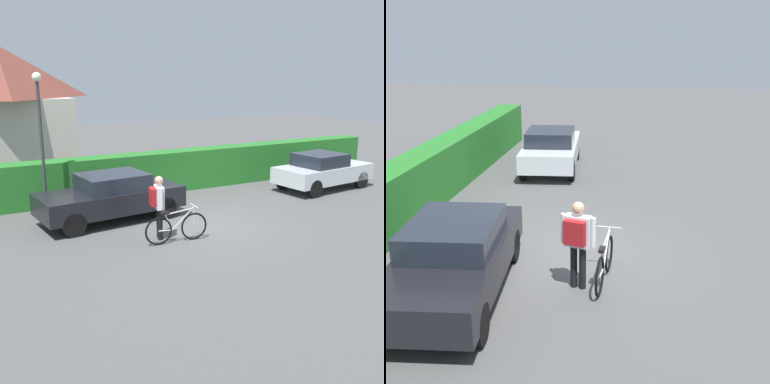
% 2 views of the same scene
% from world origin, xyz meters
% --- Properties ---
extents(ground_plane, '(60.00, 60.00, 0.00)m').
position_xyz_m(ground_plane, '(0.00, 0.00, 0.00)').
color(ground_plane, '#4F4F4F').
extents(parked_car_near, '(4.44, 2.18, 1.44)m').
position_xyz_m(parked_car_near, '(-2.05, 1.77, 0.76)').
color(parked_car_near, black).
rests_on(parked_car_near, ground).
extents(parked_car_far, '(4.07, 2.12, 1.40)m').
position_xyz_m(parked_car_far, '(6.44, 1.76, 0.73)').
color(parked_car_far, silver).
rests_on(parked_car_far, ground).
extents(bicycle, '(1.75, 0.50, 0.96)m').
position_xyz_m(bicycle, '(-1.18, -0.87, 0.40)').
color(bicycle, black).
rests_on(bicycle, ground).
extents(person_rider, '(0.43, 0.67, 1.72)m').
position_xyz_m(person_rider, '(-1.49, -0.40, 1.05)').
color(person_rider, black).
rests_on(person_rider, ground).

